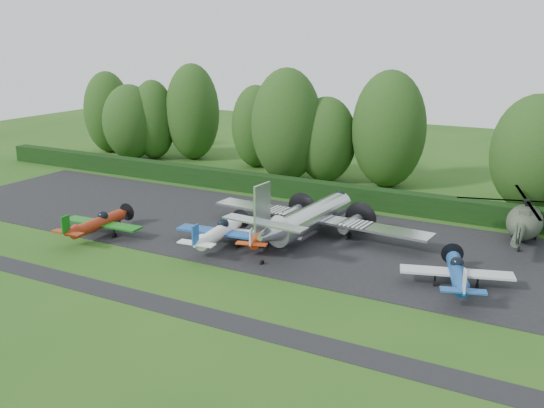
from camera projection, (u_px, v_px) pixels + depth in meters
The scene contains 19 objects.
ground at pixel (216, 273), 42.97m from camera, with size 160.00×160.00×0.00m, color #235116.
apron at pixel (281, 233), 51.44m from camera, with size 70.00×18.00×0.01m, color black.
taxiway_verge at pixel (163, 305), 37.89m from camera, with size 70.00×2.00×0.00m, color black.
hedgerow at pixel (332, 203), 60.75m from camera, with size 90.00×1.60×2.00m, color black.
transport_plane at pixel (310, 218), 49.84m from camera, with size 19.75×15.14×6.33m.
light_plane_red at pixel (98, 223), 50.32m from camera, with size 7.38×7.76×2.84m.
light_plane_white at pixel (220, 232), 47.88m from camera, with size 7.77×8.17×2.99m.
light_plane_orange at pixel (262, 234), 48.14m from camera, with size 6.40×6.73×2.46m.
light_plane_blue at pixel (458, 273), 39.88m from camera, with size 7.38×7.76×2.84m.
helicopter at pixel (525, 219), 48.99m from camera, with size 10.86×12.72×3.50m.
tree_0 at pixel (389, 129), 65.49m from camera, with size 8.00×8.00×12.74m.
tree_1 at pixel (130, 122), 80.56m from camera, with size 7.23×7.23×10.00m.
tree_2 at pixel (326, 140), 68.28m from camera, with size 6.86×6.86×9.67m.
tree_3 at pixel (287, 125), 68.12m from camera, with size 7.98×7.98×12.81m.
tree_5 at pixel (193, 112), 80.21m from camera, with size 7.10×7.10×12.68m.
tree_6 at pixel (108, 112), 85.32m from camera, with size 6.58×6.58×11.37m.
tree_7 at pixel (256, 126), 75.81m from camera, with size 6.06×6.06×10.31m.
tree_8 at pixel (535, 154), 56.42m from camera, with size 8.23×8.23×11.14m.
tree_10 at pixel (153, 120), 80.87m from camera, with size 5.89×5.89×10.54m.
Camera 1 is at (22.53, -33.32, 16.39)m, focal length 40.00 mm.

